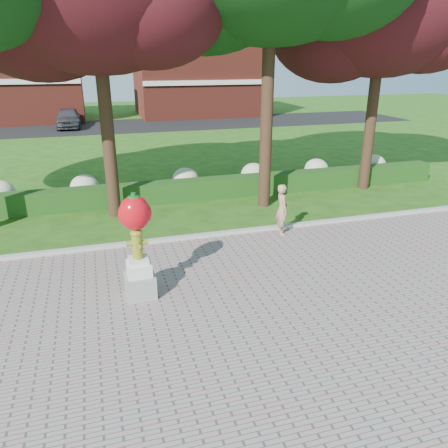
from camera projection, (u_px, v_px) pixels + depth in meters
name	position (u px, v px, depth m)	size (l,w,h in m)	color
ground	(213.00, 285.00, 10.80)	(100.00, 100.00, 0.00)	#234D13
walkway	(277.00, 397.00, 7.22)	(40.00, 14.00, 0.04)	gray
curb	(188.00, 238.00, 13.46)	(40.00, 0.18, 0.15)	#ADADA5
lawn_hedge	(166.00, 192.00, 16.93)	(24.00, 0.70, 0.80)	#1A4212
hydrangea_row	(175.00, 180.00, 17.92)	(20.10, 1.10, 0.99)	#B2B288
street	(124.00, 126.00, 35.86)	(50.00, 8.00, 0.02)	black
building_right	(200.00, 80.00, 42.23)	(12.00, 8.00, 6.40)	maroon
tree_far_right	(380.00, 10.00, 16.44)	(7.88, 6.72, 10.21)	black
hydrant_sculpture	(137.00, 243.00, 9.80)	(0.73, 0.69, 2.52)	gray
woman	(282.00, 209.00, 13.61)	(0.59, 0.39, 1.61)	tan
parked_car	(68.00, 118.00, 34.66)	(1.81, 4.50, 1.53)	#3E4146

